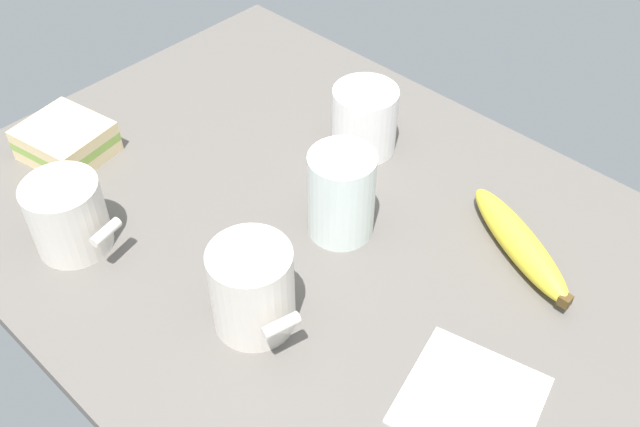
{
  "coord_description": "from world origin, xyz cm",
  "views": [
    {
      "loc": [
        -40.14,
        42.5,
        61.96
      ],
      "look_at": [
        0.0,
        0.0,
        5.0
      ],
      "focal_mm": 40.42,
      "sensor_mm": 36.0,
      "label": 1
    }
  ],
  "objects_px": {
    "banana": "(520,243)",
    "paper_napkin": "(470,400)",
    "coffee_mug_spare": "(68,215)",
    "sandwich_main": "(66,141)",
    "glass_of_milk": "(341,198)",
    "coffee_mug_black": "(365,119)",
    "coffee_mug_milky": "(252,288)"
  },
  "relations": [
    {
      "from": "coffee_mug_spare",
      "to": "paper_napkin",
      "type": "relative_size",
      "value": 0.88
    },
    {
      "from": "coffee_mug_black",
      "to": "banana",
      "type": "bearing_deg",
      "value": 173.89
    },
    {
      "from": "banana",
      "to": "paper_napkin",
      "type": "xyz_separation_m",
      "value": [
        -0.07,
        0.19,
        -0.02
      ]
    },
    {
      "from": "coffee_mug_black",
      "to": "coffee_mug_spare",
      "type": "relative_size",
      "value": 0.97
    },
    {
      "from": "coffee_mug_milky",
      "to": "paper_napkin",
      "type": "xyz_separation_m",
      "value": [
        -0.22,
        -0.07,
        -0.05
      ]
    },
    {
      "from": "coffee_mug_black",
      "to": "glass_of_milk",
      "type": "relative_size",
      "value": 0.97
    },
    {
      "from": "paper_napkin",
      "to": "coffee_mug_black",
      "type": "bearing_deg",
      "value": -34.08
    },
    {
      "from": "coffee_mug_milky",
      "to": "sandwich_main",
      "type": "height_order",
      "value": "coffee_mug_milky"
    },
    {
      "from": "coffee_mug_spare",
      "to": "sandwich_main",
      "type": "bearing_deg",
      "value": -29.89
    },
    {
      "from": "glass_of_milk",
      "to": "coffee_mug_spare",
      "type": "bearing_deg",
      "value": 47.88
    },
    {
      "from": "paper_napkin",
      "to": "sandwich_main",
      "type": "bearing_deg",
      "value": 5.47
    },
    {
      "from": "coffee_mug_black",
      "to": "coffee_mug_spare",
      "type": "height_order",
      "value": "same"
    },
    {
      "from": "coffee_mug_milky",
      "to": "sandwich_main",
      "type": "distance_m",
      "value": 0.38
    },
    {
      "from": "sandwich_main",
      "to": "coffee_mug_milky",
      "type": "bearing_deg",
      "value": 177.32
    },
    {
      "from": "sandwich_main",
      "to": "glass_of_milk",
      "type": "distance_m",
      "value": 0.38
    },
    {
      "from": "glass_of_milk",
      "to": "paper_napkin",
      "type": "bearing_deg",
      "value": 160.68
    },
    {
      "from": "coffee_mug_spare",
      "to": "coffee_mug_milky",
      "type": "bearing_deg",
      "value": -163.94
    },
    {
      "from": "coffee_mug_black",
      "to": "coffee_mug_milky",
      "type": "relative_size",
      "value": 0.97
    },
    {
      "from": "coffee_mug_milky",
      "to": "glass_of_milk",
      "type": "xyz_separation_m",
      "value": [
        0.03,
        -0.16,
        -0.0
      ]
    },
    {
      "from": "coffee_mug_black",
      "to": "coffee_mug_milky",
      "type": "xyz_separation_m",
      "value": [
        -0.11,
        0.29,
        0.01
      ]
    },
    {
      "from": "coffee_mug_black",
      "to": "banana",
      "type": "xyz_separation_m",
      "value": [
        -0.25,
        0.03,
        -0.03
      ]
    },
    {
      "from": "glass_of_milk",
      "to": "sandwich_main",
      "type": "bearing_deg",
      "value": 22.12
    },
    {
      "from": "coffee_mug_black",
      "to": "banana",
      "type": "height_order",
      "value": "coffee_mug_black"
    },
    {
      "from": "coffee_mug_black",
      "to": "glass_of_milk",
      "type": "bearing_deg",
      "value": 121.08
    },
    {
      "from": "banana",
      "to": "coffee_mug_black",
      "type": "bearing_deg",
      "value": -6.11
    },
    {
      "from": "glass_of_milk",
      "to": "banana",
      "type": "relative_size",
      "value": 0.59
    },
    {
      "from": "coffee_mug_black",
      "to": "sandwich_main",
      "type": "distance_m",
      "value": 0.38
    },
    {
      "from": "sandwich_main",
      "to": "glass_of_milk",
      "type": "relative_size",
      "value": 1.08
    },
    {
      "from": "coffee_mug_spare",
      "to": "glass_of_milk",
      "type": "distance_m",
      "value": 0.3
    },
    {
      "from": "banana",
      "to": "paper_napkin",
      "type": "height_order",
      "value": "banana"
    },
    {
      "from": "banana",
      "to": "paper_napkin",
      "type": "distance_m",
      "value": 0.2
    },
    {
      "from": "coffee_mug_milky",
      "to": "sandwich_main",
      "type": "bearing_deg",
      "value": -2.68
    }
  ]
}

